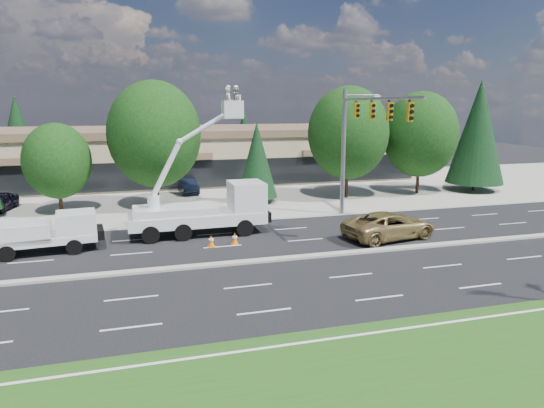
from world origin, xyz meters
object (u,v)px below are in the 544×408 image
object	(u,v)px
bucket_truck	(209,204)
minivan	(389,225)
signal_mast	(358,133)
utility_pickup	(51,236)

from	to	relation	value
bucket_truck	minivan	bearing A→B (deg)	-22.21
signal_mast	bucket_truck	xyz separation A→B (m)	(-10.28, -0.83, -4.13)
bucket_truck	signal_mast	bearing A→B (deg)	3.81
utility_pickup	bucket_truck	size ratio (longest dim) A/B	0.63
signal_mast	minivan	distance (m)	7.15
bucket_truck	minivan	xyz separation A→B (m)	(10.26, -4.02, -1.11)
signal_mast	utility_pickup	size ratio (longest dim) A/B	1.77
signal_mast	minivan	bearing A→B (deg)	-90.25
utility_pickup	minivan	bearing A→B (deg)	-14.01
signal_mast	bucket_truck	size ratio (longest dim) A/B	1.12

